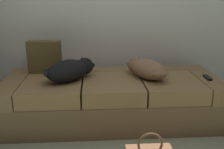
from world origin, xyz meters
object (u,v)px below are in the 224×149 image
at_px(dog_dark, 71,70).
at_px(tv_remote, 207,78).
at_px(couch, 112,99).
at_px(throw_pillow, 45,57).
at_px(dog_tan, 146,69).

height_order(dog_dark, tv_remote, dog_dark).
bearing_deg(couch, throw_pillow, 161.48).
relative_size(couch, throw_pillow, 6.28).
height_order(dog_tan, throw_pillow, throw_pillow).
xyz_separation_m(couch, dog_tan, (0.34, -0.03, 0.32)).
bearing_deg(couch, tv_remote, -5.40).
relative_size(dog_tan, tv_remote, 3.41).
bearing_deg(tv_remote, dog_dark, 180.00).
relative_size(dog_dark, tv_remote, 3.53).
height_order(dog_dark, throw_pillow, throw_pillow).
bearing_deg(throw_pillow, dog_dark, -43.72).
height_order(couch, dog_tan, dog_tan).
bearing_deg(tv_remote, throw_pillow, 170.72).
height_order(dog_tan, tv_remote, dog_tan).
distance_m(dog_dark, dog_tan, 0.74).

